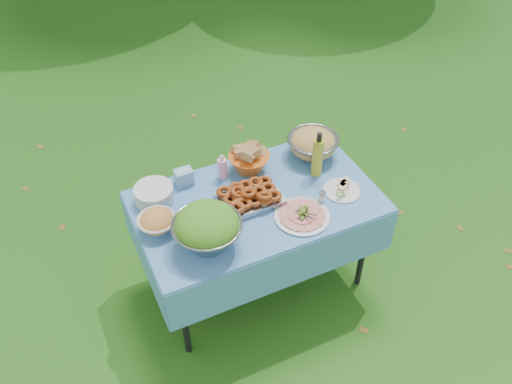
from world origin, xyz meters
The scene contains 14 objects.
ground centered at (0.00, 0.00, 0.00)m, with size 80.00×80.00×0.00m, color #0B370A.
picnic_table centered at (0.00, 0.00, 0.38)m, with size 1.46×0.86×0.76m, color #81C7F8.
salad_bowl centered at (-0.39, -0.20, 0.89)m, with size 0.39×0.39×0.25m, color gray, non-canonical shape.
pasta_bowl_white centered at (-0.61, 0.03, 0.82)m, with size 0.22×0.22×0.12m, color silver, non-canonical shape.
plate_stack centered at (-0.56, 0.27, 0.81)m, with size 0.24×0.24×0.10m, color silver.
wipes_box centered at (-0.34, 0.34, 0.81)m, with size 0.11×0.08×0.10m, color #83B0C8.
sanitizer_bottle centered at (-0.10, 0.29, 0.85)m, with size 0.06×0.06×0.17m, color #FFA1C1.
bread_bowl centered at (0.08, 0.29, 0.85)m, with size 0.27×0.27×0.18m, color #D45E18, non-canonical shape.
pasta_bowl_steel centered at (0.52, 0.25, 0.85)m, with size 0.34×0.34×0.18m, color gray, non-canonical shape.
fried_tray centered at (-0.04, 0.01, 0.80)m, with size 0.37×0.26×0.09m, color #A7A8AB.
charcuterie_platter centered at (0.18, -0.24, 0.80)m, with size 0.33×0.33×0.08m, color #A9ACB0.
oil_bottle centered at (0.45, 0.07, 0.92)m, with size 0.07×0.07×0.32m, color #AAA421.
cheese_plate centered at (0.51, -0.15, 0.79)m, with size 0.23×0.23×0.06m, color silver.
shaker centered at (0.35, -0.17, 0.80)m, with size 0.04×0.04×0.07m, color white.
Camera 1 is at (-1.01, -2.14, 3.02)m, focal length 38.00 mm.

